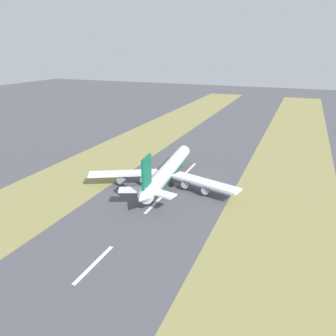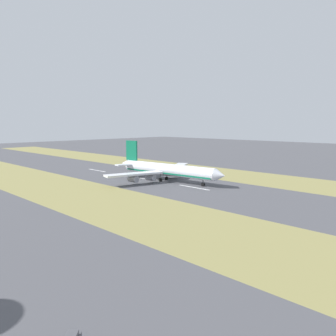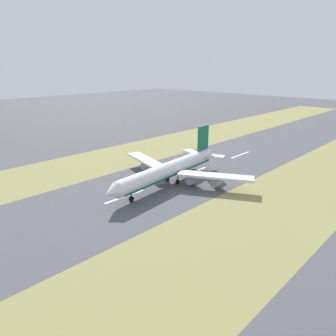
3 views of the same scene
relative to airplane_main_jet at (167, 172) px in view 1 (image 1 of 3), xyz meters
name	(u,v)px [view 1 (image 1 of 3)]	position (x,y,z in m)	size (l,w,h in m)	color
ground_plane	(174,184)	(2.80, 1.74, -6.02)	(800.00, 800.00, 0.00)	#4C4C51
grass_median_west	(87,170)	(-42.20, 1.74, -6.02)	(40.00, 600.00, 0.01)	olive
grass_median_east	(284,202)	(47.80, 1.74, -6.02)	(40.00, 600.00, 0.01)	olive
centreline_dash_near	(94,264)	(2.80, -58.10, -6.01)	(1.20, 18.00, 0.01)	silver
centreline_dash_mid	(155,203)	(2.80, -18.10, -6.01)	(1.20, 18.00, 0.01)	silver
centreline_dash_far	(189,169)	(2.80, 21.90, -6.01)	(1.20, 18.00, 0.01)	silver
airplane_main_jet	(167,172)	(0.00, 0.00, 0.00)	(63.82, 67.21, 20.20)	silver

